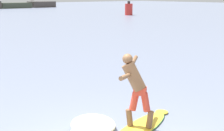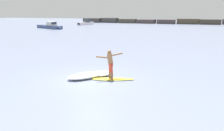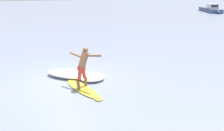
% 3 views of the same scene
% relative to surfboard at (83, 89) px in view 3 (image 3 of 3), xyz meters
% --- Properties ---
extents(ground_plane, '(200.00, 200.00, 0.00)m').
position_rel_surfboard_xyz_m(ground_plane, '(-1.08, -0.34, -0.04)').
color(ground_plane, gray).
extents(surfboard, '(2.49, 1.23, 0.21)m').
position_rel_surfboard_xyz_m(surfboard, '(0.00, 0.00, 0.00)').
color(surfboard, yellow).
rests_on(surfboard, ground).
extents(surfer, '(1.32, 1.00, 1.62)m').
position_rel_surfboard_xyz_m(surfer, '(-0.11, 0.08, 0.99)').
color(surfer, brown).
rests_on(surfer, surfboard).
extents(small_boat_offshore, '(8.79, 5.26, 2.49)m').
position_rel_surfboard_xyz_m(small_boat_offshore, '(-25.95, 31.96, 0.48)').
color(small_boat_offshore, '#364A77').
rests_on(small_boat_offshore, ground).
extents(wave_foam_at_tail, '(1.23, 1.33, 0.25)m').
position_rel_surfboard_xyz_m(wave_foam_at_tail, '(-0.83, 0.62, 0.09)').
color(wave_foam_at_tail, white).
rests_on(wave_foam_at_tail, ground).
extents(wave_foam_at_nose, '(2.17, 2.41, 0.30)m').
position_rel_surfboard_xyz_m(wave_foam_at_nose, '(-1.54, -0.19, 0.12)').
color(wave_foam_at_nose, white).
rests_on(wave_foam_at_nose, ground).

